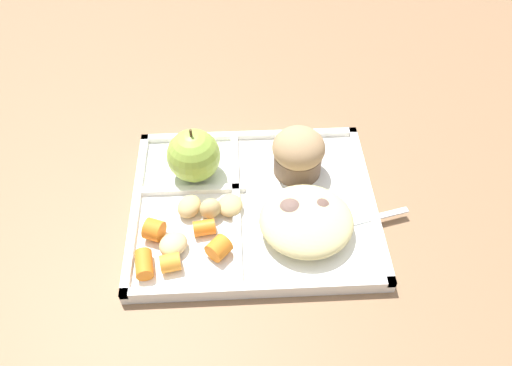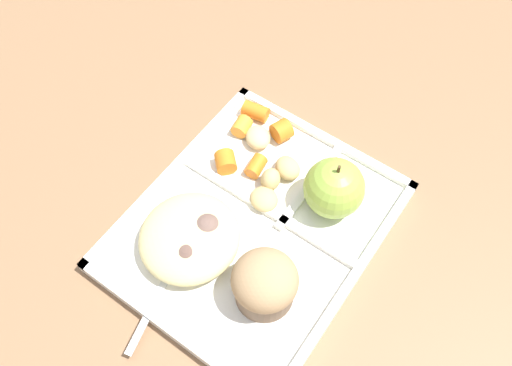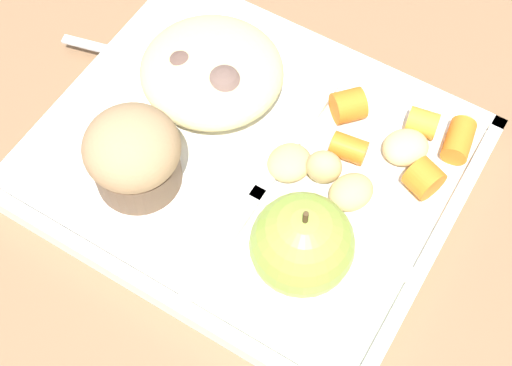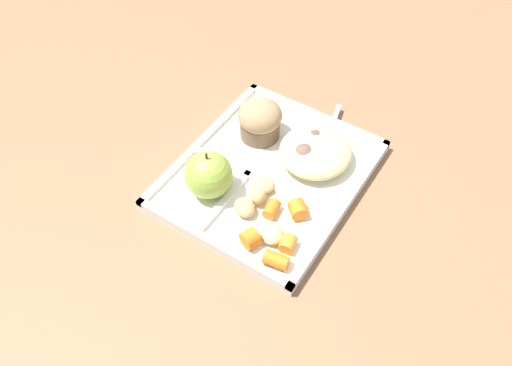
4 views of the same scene
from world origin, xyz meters
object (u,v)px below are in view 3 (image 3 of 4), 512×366
object	(u,v)px
bran_muffin	(134,155)
plastic_fork	(156,62)
lunch_tray	(250,164)
green_apple	(302,245)

from	to	relation	value
bran_muffin	plastic_fork	xyz separation A→B (m)	(0.05, -0.10, -0.03)
lunch_tray	green_apple	distance (m)	0.10
bran_muffin	plastic_fork	distance (m)	0.11
lunch_tray	green_apple	xyz separation A→B (m)	(-0.07, 0.06, 0.04)
plastic_fork	green_apple	bearing A→B (deg)	153.11
bran_muffin	lunch_tray	bearing A→B (deg)	-138.41
lunch_tray	bran_muffin	size ratio (longest dim) A/B	4.45
plastic_fork	bran_muffin	bearing A→B (deg)	118.51
green_apple	plastic_fork	xyz separation A→B (m)	(0.19, -0.10, -0.03)
lunch_tray	plastic_fork	distance (m)	0.12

